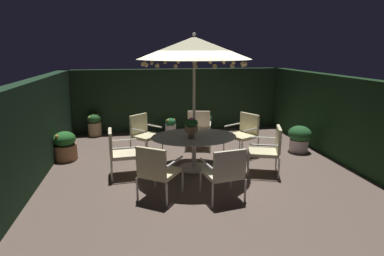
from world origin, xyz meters
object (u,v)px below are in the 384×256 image
patio_chair_east (157,169)px  patio_chair_south (269,147)px  patio_chair_southeast (225,171)px  potted_plant_right_far (65,146)px  potted_plant_back_center (171,126)px  potted_plant_left_far (95,124)px  centerpiece_planter (191,126)px  potted_plant_front_corner (206,123)px  potted_plant_left_near (299,138)px  patio_dining_table (194,142)px  patio_chair_north (143,132)px  patio_umbrella (194,48)px  patio_chair_west (198,127)px  patio_chair_northeast (119,150)px  patio_chair_southwest (244,131)px

patio_chair_east → patio_chair_south: 2.48m
patio_chair_southeast → potted_plant_right_far: patio_chair_southeast is taller
potted_plant_back_center → potted_plant_left_far: 2.27m
patio_chair_south → potted_plant_back_center: patio_chair_south is taller
patio_chair_southeast → potted_plant_right_far: 4.07m
centerpiece_planter → potted_plant_right_far: size_ratio=0.63×
potted_plant_right_far → potted_plant_front_corner: bearing=25.2°
centerpiece_planter → potted_plant_front_corner: (0.99, 3.01, -0.66)m
potted_plant_left_near → patio_dining_table: bearing=-166.1°
patio_chair_east → potted_plant_front_corner: 4.52m
potted_plant_left_far → patio_chair_north: bearing=-55.7°
potted_plant_left_near → patio_umbrella: bearing=-166.1°
patio_chair_west → potted_plant_left_near: bearing=-18.2°
patio_umbrella → potted_plant_front_corner: (0.90, 2.86, -2.21)m
patio_chair_north → patio_chair_southeast: size_ratio=1.05×
centerpiece_planter → patio_chair_north: (-0.95, 1.31, -0.42)m
patio_umbrella → potted_plant_front_corner: size_ratio=4.67×
patio_chair_northeast → potted_plant_back_center: size_ratio=1.91×
patio_chair_east → potted_plant_left_far: patio_chair_east is taller
patio_chair_southeast → potted_plant_right_far: bearing=139.7°
patio_chair_west → patio_dining_table: bearing=-104.9°
potted_plant_back_center → patio_chair_southwest: bearing=-54.6°
potted_plant_left_far → patio_umbrella: bearing=-52.8°
patio_umbrella → patio_chair_south: patio_umbrella is taller
patio_umbrella → potted_plant_right_far: bearing=159.0°
patio_dining_table → patio_chair_north: (-1.04, 1.16, -0.03)m
patio_chair_southwest → potted_plant_back_center: patio_chair_southwest is taller
potted_plant_back_center → patio_dining_table: bearing=-86.6°
patio_dining_table → potted_plant_back_center: patio_dining_table is taller
patio_chair_northeast → patio_chair_west: 2.53m
centerpiece_planter → potted_plant_front_corner: centerpiece_planter is taller
potted_plant_left_far → patio_dining_table: bearing=-52.8°
patio_chair_northeast → patio_chair_southwest: bearing=15.9°
potted_plant_left_near → patio_chair_southeast: bearing=-139.1°
centerpiece_planter → potted_plant_front_corner: bearing=71.8°
patio_chair_west → potted_plant_back_center: size_ratio=1.87×
centerpiece_planter → potted_plant_left_far: centerpiece_planter is taller
patio_umbrella → potted_plant_left_near: 3.65m
patio_chair_north → patio_chair_northeast: 1.38m
patio_chair_north → patio_chair_southeast: bearing=-64.5°
potted_plant_right_far → potted_plant_front_corner: potted_plant_right_far is taller
patio_chair_southwest → potted_plant_back_center: bearing=125.4°
patio_chair_south → patio_chair_east: bearing=-162.1°
patio_chair_northeast → patio_chair_southwest: (2.94, 0.84, 0.04)m
patio_chair_east → potted_plant_back_center: 4.28m
centerpiece_planter → potted_plant_left_far: 4.13m
patio_chair_north → centerpiece_planter: bearing=-54.1°
patio_chair_north → potted_plant_right_far: 1.83m
centerpiece_planter → patio_dining_table: bearing=60.0°
patio_umbrella → patio_chair_southeast: size_ratio=3.03×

